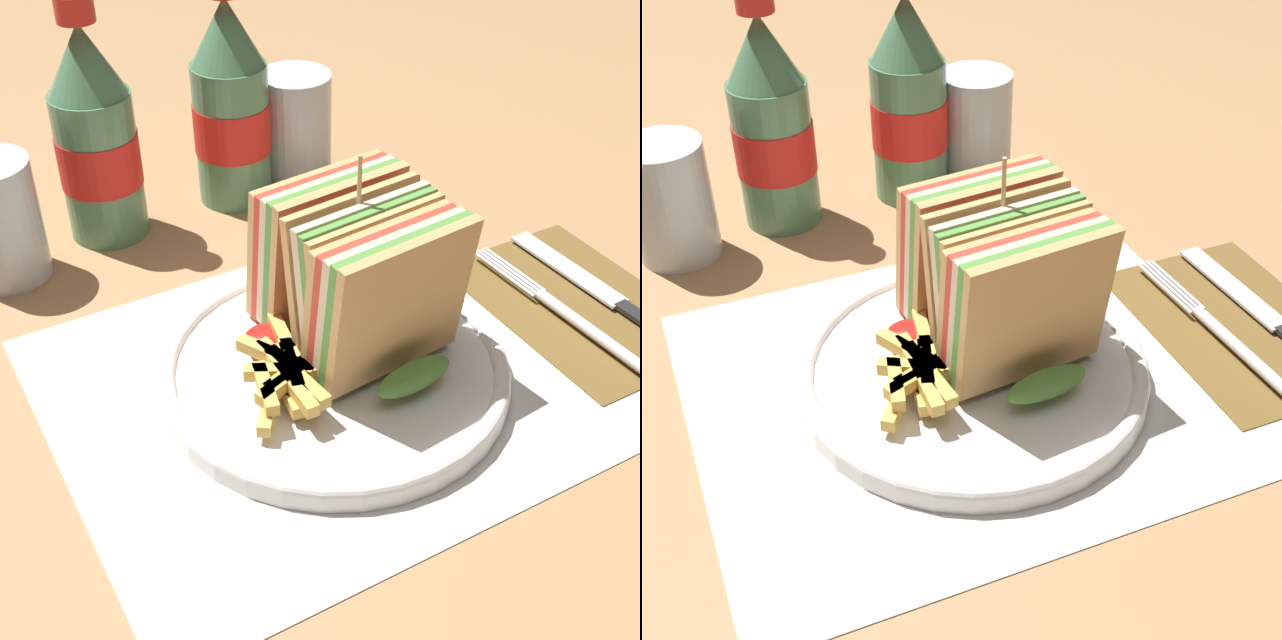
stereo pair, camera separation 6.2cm
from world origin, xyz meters
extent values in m
plane|color=#9E754C|center=(0.00, 0.00, 0.00)|extent=(4.00, 4.00, 0.00)
cube|color=silver|center=(0.02, -0.02, 0.00)|extent=(0.39, 0.32, 0.00)
cylinder|color=white|center=(0.02, -0.02, 0.01)|extent=(0.25, 0.25, 0.01)
torus|color=white|center=(0.02, -0.02, 0.01)|extent=(0.25, 0.25, 0.01)
cube|color=tan|center=(0.05, -0.05, 0.08)|extent=(0.11, 0.03, 0.11)
cube|color=#518E3D|center=(0.05, -0.05, 0.07)|extent=(0.11, 0.03, 0.11)
cube|color=beige|center=(0.04, -0.04, 0.07)|extent=(0.11, 0.03, 0.11)
cube|color=red|center=(0.04, -0.03, 0.07)|extent=(0.11, 0.03, 0.11)
cube|color=tan|center=(0.04, -0.02, 0.07)|extent=(0.11, 0.03, 0.11)
ellipsoid|color=#518E3D|center=(0.05, -0.07, 0.03)|extent=(0.06, 0.03, 0.02)
cube|color=tan|center=(0.05, -0.03, 0.07)|extent=(0.11, 0.03, 0.11)
cube|color=#518E3D|center=(0.05, -0.02, 0.07)|extent=(0.11, 0.03, 0.11)
cube|color=beige|center=(0.05, -0.01, 0.07)|extent=(0.11, 0.03, 0.11)
cube|color=red|center=(0.05, 0.00, 0.07)|extent=(0.11, 0.03, 0.11)
cube|color=tan|center=(0.04, 0.00, 0.08)|extent=(0.11, 0.03, 0.11)
ellipsoid|color=#518E3D|center=(0.05, -0.03, 0.03)|extent=(0.06, 0.03, 0.02)
cube|color=tan|center=(0.05, 0.03, 0.08)|extent=(0.11, 0.03, 0.11)
cube|color=#518E3D|center=(0.05, 0.04, 0.07)|extent=(0.11, 0.03, 0.11)
cube|color=beige|center=(0.04, 0.04, 0.07)|extent=(0.11, 0.03, 0.11)
cube|color=red|center=(0.04, 0.05, 0.07)|extent=(0.11, 0.03, 0.11)
cube|color=tan|center=(0.04, 0.06, 0.07)|extent=(0.11, 0.03, 0.11)
ellipsoid|color=#518E3D|center=(0.05, 0.01, 0.03)|extent=(0.06, 0.03, 0.02)
cylinder|color=tan|center=(0.05, 0.00, 0.09)|extent=(0.00, 0.00, 0.14)
cube|color=gold|center=(-0.03, -0.02, 0.02)|extent=(0.02, 0.07, 0.01)
cube|color=gold|center=(-0.01, -0.03, 0.02)|extent=(0.05, 0.03, 0.01)
cube|color=gold|center=(-0.04, -0.03, 0.02)|extent=(0.05, 0.06, 0.01)
cube|color=gold|center=(-0.02, -0.02, 0.02)|extent=(0.01, 0.06, 0.01)
cube|color=gold|center=(-0.02, -0.03, 0.03)|extent=(0.02, 0.08, 0.01)
cube|color=gold|center=(-0.02, -0.03, 0.03)|extent=(0.05, 0.03, 0.01)
cube|color=gold|center=(0.00, -0.01, 0.03)|extent=(0.05, 0.01, 0.01)
cube|color=gold|center=(-0.02, -0.03, 0.03)|extent=(0.07, 0.03, 0.01)
cube|color=gold|center=(-0.03, -0.04, 0.03)|extent=(0.01, 0.07, 0.01)
cube|color=gold|center=(-0.04, -0.04, 0.03)|extent=(0.02, 0.05, 0.01)
cube|color=gold|center=(-0.02, -0.03, 0.03)|extent=(0.06, 0.04, 0.01)
cube|color=gold|center=(-0.01, 0.00, 0.03)|extent=(0.02, 0.06, 0.01)
cube|color=gold|center=(-0.02, -0.02, 0.03)|extent=(0.02, 0.05, 0.01)
cube|color=gold|center=(-0.02, -0.01, 0.03)|extent=(0.04, 0.06, 0.01)
ellipsoid|color=maroon|center=(-0.02, 0.02, 0.03)|extent=(0.03, 0.03, 0.01)
cube|color=brown|center=(0.23, -0.04, 0.00)|extent=(0.13, 0.19, 0.00)
cylinder|color=silver|center=(0.21, -0.07, 0.01)|extent=(0.01, 0.11, 0.01)
cylinder|color=silver|center=(0.20, 0.02, 0.01)|extent=(0.01, 0.07, 0.00)
cylinder|color=silver|center=(0.20, 0.02, 0.01)|extent=(0.01, 0.07, 0.00)
cylinder|color=silver|center=(0.21, 0.02, 0.01)|extent=(0.01, 0.07, 0.00)
cylinder|color=silver|center=(0.21, 0.02, 0.01)|extent=(0.01, 0.07, 0.00)
cube|color=silver|center=(0.25, 0.00, 0.01)|extent=(0.02, 0.12, 0.00)
cylinder|color=#4C7F5B|center=(-0.05, 0.25, 0.06)|extent=(0.07, 0.07, 0.13)
cylinder|color=red|center=(-0.05, 0.25, 0.07)|extent=(0.07, 0.07, 0.04)
cone|color=#4C7F5B|center=(-0.05, 0.25, 0.16)|extent=(0.06, 0.06, 0.06)
cylinder|color=#4C7F5B|center=(0.07, 0.25, 0.06)|extent=(0.07, 0.07, 0.13)
cylinder|color=red|center=(0.07, 0.25, 0.07)|extent=(0.07, 0.07, 0.04)
cone|color=#4C7F5B|center=(0.07, 0.25, 0.16)|extent=(0.06, 0.06, 0.06)
cylinder|color=silver|center=(0.14, 0.26, 0.05)|extent=(0.07, 0.07, 0.10)
cylinder|color=silver|center=(-0.15, 0.23, 0.05)|extent=(0.07, 0.07, 0.10)
cylinder|color=black|center=(-0.15, 0.23, 0.03)|extent=(0.06, 0.06, 0.06)
camera|label=1|loc=(-0.23, -0.42, 0.42)|focal=50.00mm
camera|label=2|loc=(-0.17, -0.45, 0.42)|focal=50.00mm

